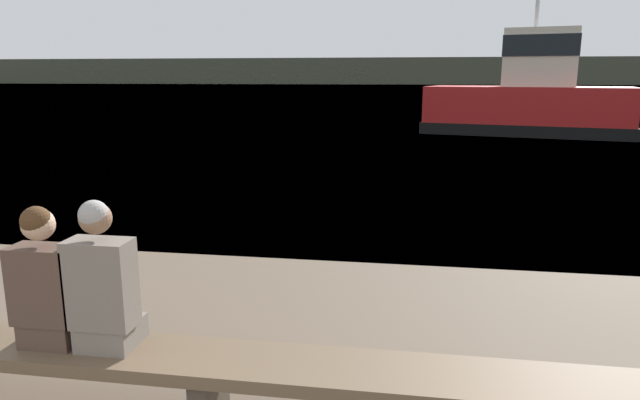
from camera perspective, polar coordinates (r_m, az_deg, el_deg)
The scene contains 6 objects.
water_surface at distance 126.46m, azimuth 8.52°, elevation 11.27°, with size 240.00×240.00×0.00m, color #5684A3.
far_shoreline at distance 145.14m, azimuth 8.66°, elevation 12.63°, with size 600.00×12.00×6.27m, color #424738.
bench_main at distance 3.77m, azimuth -11.13°, elevation -16.11°, with size 7.33×0.51×0.47m.
person_left at distance 4.04m, azimuth -25.68°, elevation -7.63°, with size 0.40×0.35×0.92m.
person_right at distance 3.83m, azimuth -20.92°, elevation -7.95°, with size 0.40×0.35×0.98m.
tugboat_red at distance 23.07m, azimuth 20.19°, elevation 9.25°, with size 7.94×4.87×6.48m.
Camera 1 is at (1.51, 0.19, 2.17)m, focal length 32.00 mm.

